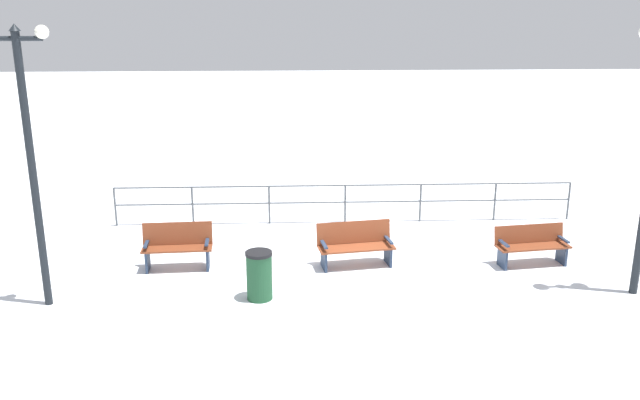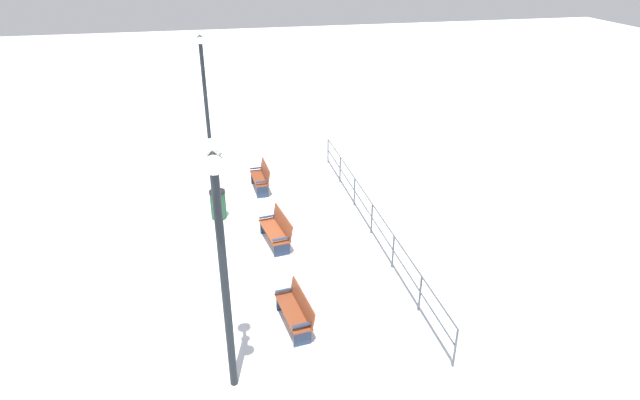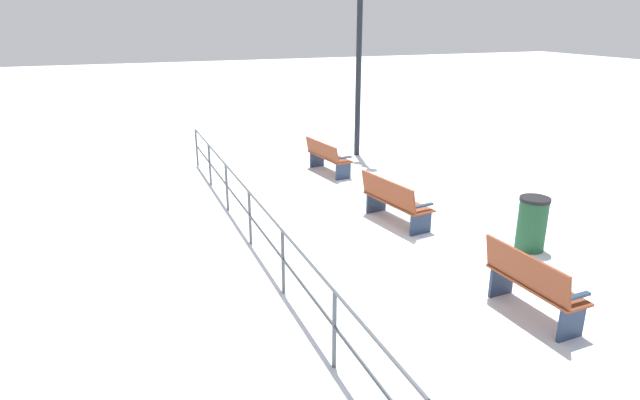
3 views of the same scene
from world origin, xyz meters
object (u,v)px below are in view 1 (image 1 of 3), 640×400
bench_nearest (177,246)px  bench_second (355,244)px  bench_third (532,245)px  trash_bin (259,275)px  lamppost_near (28,138)px

bench_nearest → bench_second: 3.69m
bench_third → trash_bin: bearing=-83.1°
bench_second → trash_bin: trash_bin is taller
bench_second → lamppost_near: 6.58m
bench_nearest → bench_third: 7.38m
bench_nearest → lamppost_near: bearing=-55.6°
lamppost_near → bench_third: bearing=99.1°
bench_nearest → lamppost_near: (1.62, -2.12, 2.60)m
bench_second → bench_nearest: bearing=-98.7°
bench_nearest → trash_bin: (1.56, 1.75, -0.03)m
lamppost_near → bench_nearest: bearing=127.4°
bench_nearest → bench_third: size_ratio=0.91×
lamppost_near → trash_bin: lamppost_near is taller
bench_third → trash_bin: (1.45, -5.64, 0.03)m
bench_second → trash_bin: (1.57, -1.94, 0.01)m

